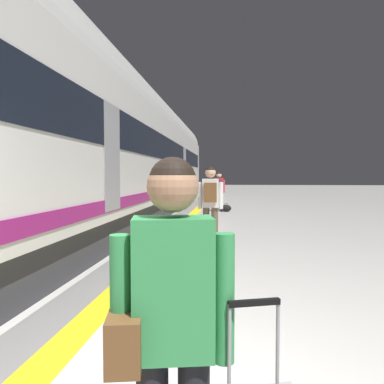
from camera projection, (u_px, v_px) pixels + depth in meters
The scene contains 8 objects.
safety_line_strip at pixel (184, 224), 12.05m from camera, with size 0.36×80.00×0.01m, color yellow.
tactile_edge_band at pixel (173, 223), 12.08m from camera, with size 0.69×80.00×0.01m, color slate.
high_speed_train at pixel (116, 147), 12.03m from camera, with size 2.94×31.98×4.97m.
traveller_foreground at pixel (169, 324), 1.54m from camera, with size 0.53×0.34×1.64m.
passenger_near at pixel (210, 200), 8.03m from camera, with size 0.55×0.35×1.76m.
duffel_bag_near at pixel (194, 242), 7.84m from camera, with size 0.44×0.26×0.36m.
passenger_mid at pixel (219, 188), 16.14m from camera, with size 0.51×0.40×1.70m.
duffel_bag_mid at pixel (226, 208), 16.02m from camera, with size 0.44×0.26×0.36m.
Camera 1 is at (0.90, -1.89, 1.57)m, focal length 34.75 mm.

